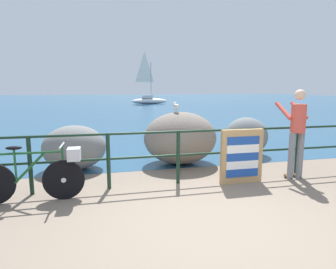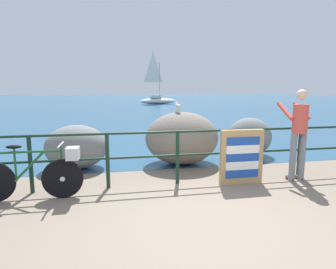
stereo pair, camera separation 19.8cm
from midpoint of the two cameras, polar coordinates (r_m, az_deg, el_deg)
ground_plane at (r=23.49m, az=-8.11°, el=4.49°), size 120.00×120.00×0.10m
sea_surface at (r=51.14m, az=-9.91°, el=6.93°), size 120.00×90.00×0.01m
promenade_railing at (r=5.40m, az=2.96°, el=-3.30°), size 7.85×0.07×1.02m
bicycle at (r=5.06m, az=-23.48°, el=-6.87°), size 1.70×0.48×0.92m
person_at_railing at (r=6.10m, az=25.48°, el=0.69°), size 0.45×0.64×1.78m
folded_deckchair_stack at (r=5.60m, az=15.47°, el=-4.35°), size 0.84×0.10×1.04m
breakwater_boulder_main at (r=6.87m, az=3.61°, el=-0.70°), size 1.75×1.51×1.25m
breakwater_boulder_left at (r=6.74m, az=-17.00°, el=-2.39°), size 1.38×1.19×0.99m
breakwater_boulder_right at (r=8.05m, az=16.64°, el=-0.42°), size 1.17×1.07×1.03m
seagull at (r=6.78m, az=2.79°, el=5.68°), size 0.13×0.34×0.23m
sailboat at (r=34.48m, az=-1.96°, el=7.27°), size 4.48×1.59×6.16m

